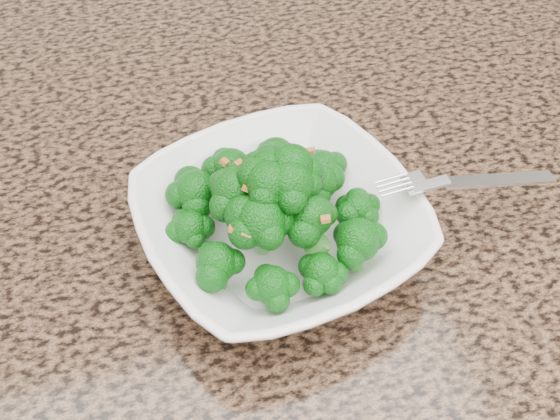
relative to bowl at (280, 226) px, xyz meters
name	(u,v)px	position (x,y,z in m)	size (l,w,h in m)	color
granite_counter	(250,221)	(-0.02, 0.05, -0.04)	(1.64, 1.04, 0.03)	brown
bowl	(280,226)	(0.00, 0.00, 0.00)	(0.24, 0.24, 0.06)	white
broccoli_pile	(280,174)	(0.00, 0.00, 0.06)	(0.21, 0.21, 0.07)	#0A5B0C
garlic_topping	(280,138)	(0.00, 0.00, 0.10)	(0.13, 0.13, 0.01)	#B6682C
fork	(441,182)	(0.14, -0.02, 0.04)	(0.19, 0.03, 0.01)	silver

